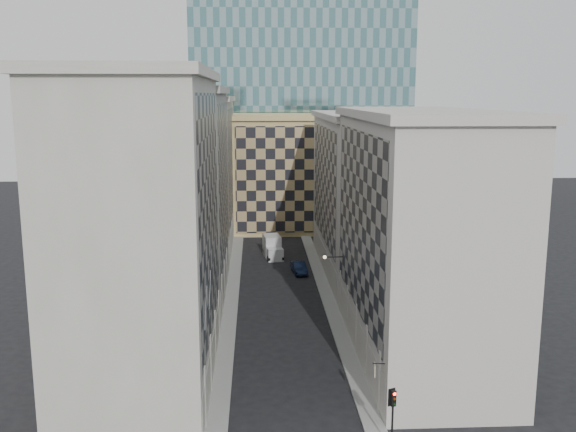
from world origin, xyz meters
name	(u,v)px	position (x,y,z in m)	size (l,w,h in m)	color
sidewalk_west	(231,299)	(-5.25, 30.00, 0.07)	(1.50, 100.00, 0.15)	gray
sidewalk_east	(328,298)	(5.25, 30.00, 0.07)	(1.50, 100.00, 0.15)	gray
bldg_left_a	(145,230)	(-10.88, 11.00, 11.82)	(10.80, 22.80, 23.70)	#A4A094
bldg_left_b	(179,193)	(-10.88, 33.00, 11.32)	(10.80, 22.80, 22.70)	gray
bldg_left_c	(197,173)	(-10.88, 55.00, 10.83)	(10.80, 22.80, 21.70)	#A4A094
bldg_right_a	(416,235)	(10.88, 15.00, 10.32)	(10.80, 26.80, 20.70)	#B4AFA5
bldg_right_b	(363,192)	(10.89, 42.00, 9.85)	(10.80, 28.80, 19.70)	#B4AFA5
tan_block	(283,172)	(2.00, 67.90, 9.44)	(16.80, 14.80, 18.80)	tan
church_tower	(268,66)	(0.00, 82.00, 26.95)	(7.20, 7.20, 51.50)	#2A2620
flagpoles_left	(208,298)	(-5.90, 6.00, 8.00)	(0.10, 6.33, 2.33)	gray
bracket_lamp	(327,257)	(4.38, 24.00, 6.20)	(1.98, 0.36, 0.36)	black
traffic_light	(393,407)	(5.78, -0.67, 3.02)	(0.49, 0.49, 4.00)	black
box_truck	(273,248)	(-0.28, 48.51, 1.26)	(2.85, 5.52, 2.89)	silver
dark_car	(299,268)	(2.79, 40.18, 0.73)	(1.54, 4.42, 1.46)	#0E1934
shop_sign	(375,369)	(5.34, 3.00, 3.83)	(0.89, 0.78, 0.86)	black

